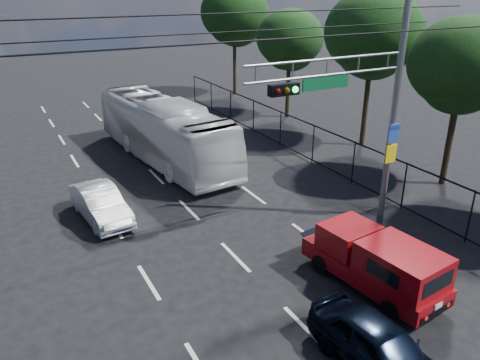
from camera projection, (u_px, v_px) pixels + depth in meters
lane_markings at (171, 192)px, 20.48m from camera, size 6.12×38.00×0.01m
signal_mast at (372, 85)px, 15.88m from camera, size 6.43×0.39×9.50m
utility_wires at (221, 29)px, 13.47m from camera, size 22.00×5.04×0.74m
fence_right at (337, 154)px, 21.93m from camera, size 0.06×34.03×2.00m
tree_right_b at (462, 71)px, 19.39m from camera, size 4.50×4.50×7.31m
tree_right_c at (373, 39)px, 24.25m from camera, size 5.10×5.10×8.29m
tree_right_d at (290, 43)px, 30.09m from camera, size 4.32×4.32×7.02m
tree_right_e at (235, 18)px, 36.24m from camera, size 5.28×5.28×8.58m
red_pickup at (375, 261)px, 13.74m from camera, size 2.13×4.74×1.71m
navy_hatchback at (380, 348)px, 10.82m from camera, size 1.81×3.93×1.30m
white_bus at (164, 130)px, 23.69m from camera, size 3.72×11.35×3.11m
white_van at (101, 204)px, 17.92m from camera, size 1.73×3.95×1.26m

